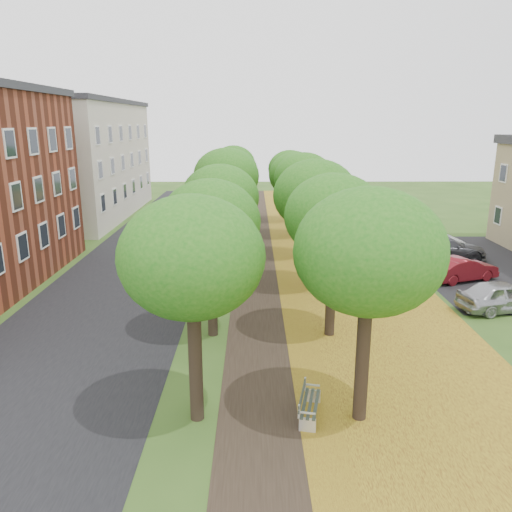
{
  "coord_description": "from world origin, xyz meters",
  "views": [
    {
      "loc": [
        -0.53,
        -13.02,
        8.51
      ],
      "look_at": [
        -0.41,
        9.17,
        2.5
      ],
      "focal_mm": 35.0,
      "sensor_mm": 36.0,
      "label": 1
    }
  ],
  "objects_px": {
    "car_red": "(463,269)",
    "car_white": "(425,241)",
    "bench": "(308,404)",
    "car_silver": "(503,296)",
    "car_grey": "(445,248)"
  },
  "relations": [
    {
      "from": "car_grey",
      "to": "car_silver",
      "type": "bearing_deg",
      "value": 179.26
    },
    {
      "from": "car_silver",
      "to": "car_red",
      "type": "xyz_separation_m",
      "value": [
        0.0,
        4.58,
        -0.07
      ]
    },
    {
      "from": "car_red",
      "to": "car_white",
      "type": "distance_m",
      "value": 6.23
    },
    {
      "from": "car_silver",
      "to": "car_grey",
      "type": "xyz_separation_m",
      "value": [
        0.67,
        9.04,
        0.01
      ]
    },
    {
      "from": "car_red",
      "to": "car_white",
      "type": "relative_size",
      "value": 0.72
    },
    {
      "from": "bench",
      "to": "car_grey",
      "type": "height_order",
      "value": "car_grey"
    },
    {
      "from": "car_grey",
      "to": "car_white",
      "type": "bearing_deg",
      "value": 24.39
    },
    {
      "from": "car_red",
      "to": "car_grey",
      "type": "xyz_separation_m",
      "value": [
        0.67,
        4.46,
        0.08
      ]
    },
    {
      "from": "bench",
      "to": "car_silver",
      "type": "relative_size",
      "value": 0.42
    },
    {
      "from": "car_red",
      "to": "car_grey",
      "type": "bearing_deg",
      "value": -29.29
    },
    {
      "from": "car_grey",
      "to": "bench",
      "type": "bearing_deg",
      "value": 152.47
    },
    {
      "from": "car_silver",
      "to": "bench",
      "type": "bearing_deg",
      "value": 118.87
    },
    {
      "from": "bench",
      "to": "car_silver",
      "type": "height_order",
      "value": "car_silver"
    },
    {
      "from": "car_silver",
      "to": "car_white",
      "type": "bearing_deg",
      "value": -11.85
    },
    {
      "from": "car_red",
      "to": "car_grey",
      "type": "height_order",
      "value": "car_grey"
    }
  ]
}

